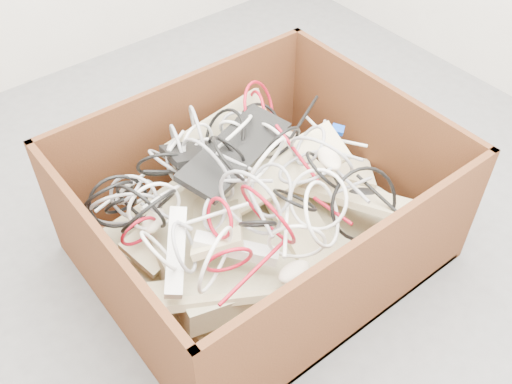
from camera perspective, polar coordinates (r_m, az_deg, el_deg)
ground at (r=2.35m, az=0.74°, el=-2.59°), size 3.00×3.00×0.00m
cardboard_box at (r=2.13m, az=-0.01°, el=-3.61°), size 1.17×0.97×0.53m
keyboard_pile at (r=2.04m, az=0.16°, el=0.16°), size 1.13×0.84×0.34m
mice_scatter at (r=1.97m, az=1.51°, el=0.26°), size 0.79×0.60×0.24m
power_strip_left at (r=1.79m, az=-7.80°, el=-5.74°), size 0.21×0.26×0.12m
power_strip_right at (r=1.83m, az=-1.95°, el=-5.52°), size 0.23×0.23×0.09m
vga_plug at (r=2.19m, az=7.95°, el=6.03°), size 0.06×0.06×0.03m
cable_tangle at (r=1.93m, az=-2.72°, el=1.26°), size 1.03×0.82×0.49m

